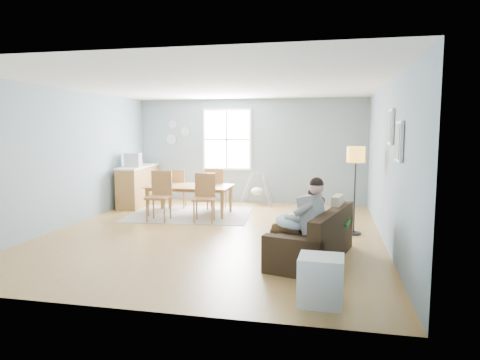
% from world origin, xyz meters
% --- Properties ---
extents(room, '(8.40, 9.40, 3.90)m').
position_xyz_m(room, '(0.00, 0.00, 2.42)').
color(room, '#A4783A').
extents(window, '(1.32, 0.08, 1.62)m').
position_xyz_m(window, '(-0.60, 3.46, 1.65)').
color(window, white).
rests_on(window, room).
extents(pictures, '(0.05, 1.34, 0.74)m').
position_xyz_m(pictures, '(2.97, -1.05, 1.85)').
color(pictures, white).
rests_on(pictures, room).
extents(wall_plates, '(0.67, 0.02, 0.66)m').
position_xyz_m(wall_plates, '(-2.00, 3.47, 1.83)').
color(wall_plates, '#8797A2').
rests_on(wall_plates, room).
extents(sofa, '(1.25, 2.01, 0.76)m').
position_xyz_m(sofa, '(1.89, -1.28, 0.27)').
color(sofa, black).
rests_on(sofa, room).
extents(green_throw, '(0.96, 0.86, 0.04)m').
position_xyz_m(green_throw, '(1.98, -0.66, 0.48)').
color(green_throw, '#155F1C').
rests_on(green_throw, sofa).
extents(beige_pillow, '(0.20, 0.45, 0.44)m').
position_xyz_m(beige_pillow, '(2.20, -0.86, 0.68)').
color(beige_pillow, '#BBAB8F').
rests_on(beige_pillow, sofa).
extents(father, '(0.96, 0.63, 1.25)m').
position_xyz_m(father, '(1.71, -1.51, 0.66)').
color(father, gray).
rests_on(father, sofa).
extents(nursing_pillow, '(0.59, 0.57, 0.20)m').
position_xyz_m(nursing_pillow, '(1.57, -1.47, 0.59)').
color(nursing_pillow, silver).
rests_on(nursing_pillow, father).
extents(infant, '(0.13, 0.34, 0.13)m').
position_xyz_m(infant, '(1.57, -1.44, 0.66)').
color(infant, silver).
rests_on(infant, nursing_pillow).
extents(toddler, '(0.48, 0.30, 0.71)m').
position_xyz_m(toddler, '(1.87, -1.09, 0.63)').
color(toddler, white).
rests_on(toddler, sofa).
extents(floor_lamp, '(0.32, 0.32, 1.60)m').
position_xyz_m(floor_lamp, '(2.53, 0.43, 1.33)').
color(floor_lamp, black).
rests_on(floor_lamp, room).
extents(storage_cube, '(0.50, 0.45, 0.54)m').
position_xyz_m(storage_cube, '(2.00, -2.92, 0.27)').
color(storage_cube, silver).
rests_on(storage_cube, room).
extents(rug, '(2.86, 2.28, 0.01)m').
position_xyz_m(rug, '(-1.00, 1.53, 0.01)').
color(rug, gray).
rests_on(rug, room).
extents(dining_table, '(1.88, 1.07, 0.66)m').
position_xyz_m(dining_table, '(-1.00, 1.53, 0.33)').
color(dining_table, brown).
rests_on(dining_table, rug).
extents(chair_sw, '(0.49, 0.49, 1.04)m').
position_xyz_m(chair_sw, '(-1.41, 0.83, 0.60)').
color(chair_sw, brown).
rests_on(chair_sw, rug).
extents(chair_se, '(0.52, 0.52, 1.01)m').
position_xyz_m(chair_se, '(-0.46, 0.92, 0.58)').
color(chair_se, brown).
rests_on(chair_se, rug).
extents(chair_nw, '(0.51, 0.51, 0.95)m').
position_xyz_m(chair_nw, '(-1.53, 2.15, 0.54)').
color(chair_nw, brown).
rests_on(chair_nw, rug).
extents(chair_ne, '(0.47, 0.47, 1.00)m').
position_xyz_m(chair_ne, '(-0.58, 2.23, 0.57)').
color(chair_ne, brown).
rests_on(chair_ne, rug).
extents(counter, '(0.67, 1.82, 1.00)m').
position_xyz_m(counter, '(-2.70, 2.50, 0.50)').
color(counter, brown).
rests_on(counter, room).
extents(monitor, '(0.42, 0.40, 0.34)m').
position_xyz_m(monitor, '(-2.66, 2.16, 1.17)').
color(monitor, '#A7A7AC').
rests_on(monitor, counter).
extents(baby_swing, '(0.81, 0.82, 0.81)m').
position_xyz_m(baby_swing, '(0.28, 3.10, 0.37)').
color(baby_swing, '#A7A7AC').
rests_on(baby_swing, room).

